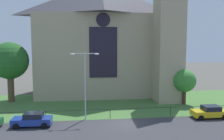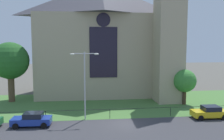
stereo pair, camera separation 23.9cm
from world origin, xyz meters
name	(u,v)px [view 1 (the left image)]	position (x,y,z in m)	size (l,w,h in m)	color
ground	(114,103)	(0.00, 10.00, 0.00)	(160.00, 160.00, 0.00)	#56544C
road_asphalt	(129,130)	(0.00, -2.00, 0.00)	(120.00, 8.00, 0.01)	#38383D
grass_verge	(116,106)	(0.00, 8.00, 0.00)	(120.00, 20.00, 0.01)	#477538
church_building	(105,37)	(-0.71, 17.57, 10.27)	(23.20, 16.20, 26.00)	tan
iron_railing	(110,110)	(-1.48, 2.50, 0.97)	(30.71, 0.07, 1.13)	black
tree_left_far	(10,61)	(-15.97, 12.91, 6.38)	(5.75, 5.75, 9.34)	brown
tree_right_near	(185,81)	(10.33, 8.05, 3.52)	(3.39, 3.39, 5.26)	#423021
streetlamp_near	(85,77)	(-4.49, 2.40, 5.15)	(3.37, 0.26, 8.08)	#B2B2B7
parked_car_blue	(32,120)	(-10.30, 0.58, 0.74)	(4.25, 2.13, 1.51)	#1E3899
parked_car_yellow	(210,112)	(10.59, 1.10, 0.74)	(4.23, 2.07, 1.51)	gold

